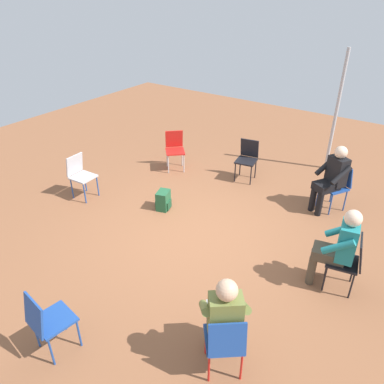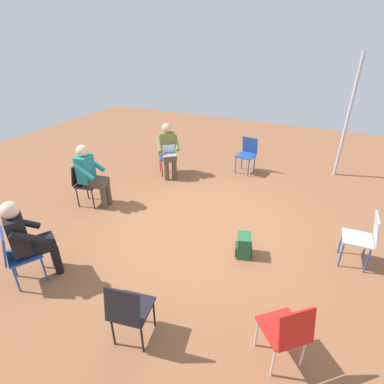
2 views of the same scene
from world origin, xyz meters
The scene contains 13 objects.
ground_plane centered at (0.00, 0.00, 0.00)m, with size 15.13×15.13×0.00m, color brown.
chair_west centered at (-2.33, -0.13, 0.50)m, with size 0.50×0.47×0.85m.
chair_east centered at (2.56, 0.20, 0.50)m, with size 0.45×0.42×0.85m.
chair_southeast centered at (1.83, -1.82, 0.50)m, with size 0.58×0.59×0.85m.
chair_northwest centered at (-1.62, 1.91, 0.50)m, with size 0.58×0.58×0.85m.
chair_north centered at (0.11, 2.78, 0.50)m, with size 0.46×0.49×0.85m.
chair_south centered at (0.29, -2.28, 0.50)m, with size 0.46×0.50×0.85m.
chair_southwest centered at (-1.59, -2.16, 0.50)m, with size 0.56×0.57×0.85m.
person_with_laptop centered at (-1.52, 1.78, 0.69)m, with size 0.63×0.64×1.24m.
person_in_black centered at (-1.50, -2.02, 0.69)m, with size 0.62×0.63×1.24m.
person_in_teal centered at (-2.16, -0.09, 0.69)m, with size 0.56×0.56×1.24m.
backpack_near_laptop_user centered at (0.98, -0.33, 0.16)m, with size 0.30×0.33×0.36m.
tent_pole_far centered at (-0.96, -3.75, 1.29)m, with size 0.07×0.07×2.58m, color #B2B2B7.
Camera 1 is at (-2.80, 4.21, 3.72)m, focal length 35.00 mm.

